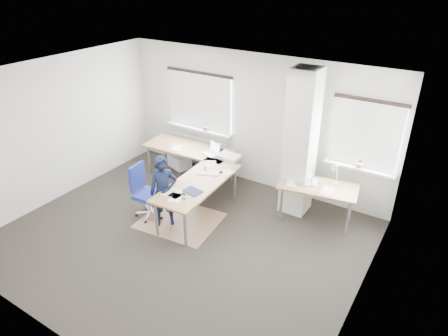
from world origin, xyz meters
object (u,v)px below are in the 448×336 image
Objects in this scene: desk_main at (196,165)px; desk_side at (318,188)px; person at (164,192)px; task_chair at (148,202)px.

desk_side is at bearing 7.74° from desk_main.
desk_side is at bearing -6.18° from person.
desk_side is 1.44× the size of task_chair.
desk_main is 1.75× the size of desk_side.
desk_main is 2.45m from desk_side.
desk_main is 1.22m from task_chair.
task_chair is at bearing -109.98° from desk_main.
task_chair is 0.76× the size of person.
person is (-2.29, -1.60, -0.00)m from desk_side.
desk_side is 2.79m from person.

